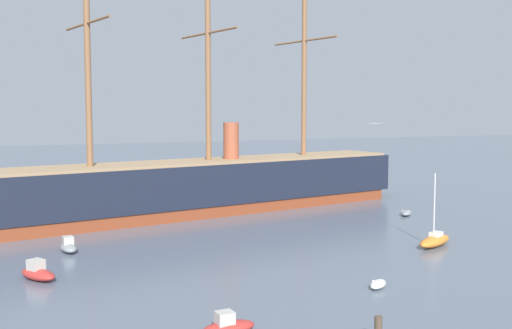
# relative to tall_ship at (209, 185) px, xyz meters

# --- Properties ---
(tall_ship) EXTENTS (60.96, 17.32, 29.55)m
(tall_ship) POSITION_rel_tall_ship_xyz_m (0.00, 0.00, 0.00)
(tall_ship) COLOR brown
(tall_ship) RESTS_ON ground
(motorboat_foreground_left) EXTENTS (3.09, 1.42, 1.27)m
(motorboat_foreground_left) POSITION_rel_tall_ship_xyz_m (-12.33, -37.50, -2.77)
(motorboat_foreground_left) COLOR #B22D28
(motorboat_foreground_left) RESTS_ON ground
(dinghy_near_centre) EXTENTS (2.20, 2.02, 0.49)m
(dinghy_near_centre) POSITION_rel_tall_ship_xyz_m (0.06, -33.51, -2.97)
(dinghy_near_centre) COLOR silver
(dinghy_near_centre) RESTS_ON ground
(motorboat_mid_left) EXTENTS (2.87, 3.66, 1.43)m
(motorboat_mid_left) POSITION_rel_tall_ship_xyz_m (-20.65, -22.17, -2.72)
(motorboat_mid_left) COLOR #B22D28
(motorboat_mid_left) RESTS_ON ground
(sailboat_mid_right) EXTENTS (5.11, 3.49, 6.46)m
(sailboat_mid_right) POSITION_rel_tall_ship_xyz_m (11.99, -24.95, -2.68)
(sailboat_mid_right) COLOR orange
(sailboat_mid_right) RESTS_ON ground
(motorboat_alongside_bow) EXTENTS (1.46, 3.12, 1.28)m
(motorboat_alongside_bow) POSITION_rel_tall_ship_xyz_m (-17.54, -14.12, -2.77)
(motorboat_alongside_bow) COLOR gray
(motorboat_alongside_bow) RESTS_ON ground
(dinghy_alongside_stern) EXTENTS (2.53, 2.59, 0.60)m
(dinghy_alongside_stern) POSITION_rel_tall_ship_xyz_m (19.58, -11.04, -2.92)
(dinghy_alongside_stern) COLOR gray
(dinghy_alongside_stern) RESTS_ON ground
(seagull_in_flight) EXTENTS (1.32, 0.60, 0.14)m
(seagull_in_flight) POSITION_rel_tall_ship_xyz_m (7.58, -21.93, 7.48)
(seagull_in_flight) COLOR silver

